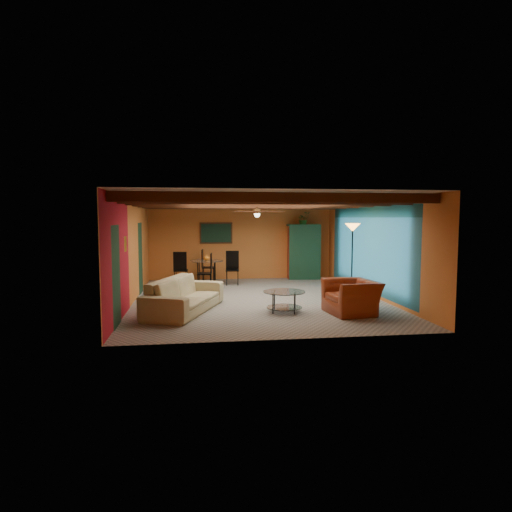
{
  "coord_description": "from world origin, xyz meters",
  "views": [
    {
      "loc": [
        -1.66,
        -11.62,
        2.19
      ],
      "look_at": [
        0.0,
        0.2,
        1.15
      ],
      "focal_mm": 30.83,
      "sensor_mm": 36.0,
      "label": 1
    }
  ],
  "objects": [
    {
      "name": "dining_table",
      "position": [
        -1.28,
        2.69,
        0.56
      ],
      "size": [
        2.35,
        2.35,
        1.12
      ],
      "primitive_type": null,
      "rotation": [
        0.0,
        0.0,
        -0.1
      ],
      "color": "silver",
      "rests_on": "ground"
    },
    {
      "name": "floor_lamp",
      "position": [
        2.65,
        -0.03,
        1.02
      ],
      "size": [
        0.43,
        0.43,
        2.05
      ],
      "primitive_type": null,
      "rotation": [
        0.0,
        0.0,
        -0.04
      ],
      "color": "black",
      "rests_on": "ground"
    },
    {
      "name": "armchair",
      "position": [
        1.89,
        -2.1,
        0.38
      ],
      "size": [
        1.17,
        1.3,
        0.77
      ],
      "primitive_type": "imported",
      "rotation": [
        0.0,
        0.0,
        -1.45
      ],
      "color": "maroon",
      "rests_on": "ground"
    },
    {
      "name": "painting",
      "position": [
        -0.9,
        3.96,
        1.65
      ],
      "size": [
        1.05,
        0.03,
        0.65
      ],
      "primitive_type": "cube",
      "color": "black",
      "rests_on": "wall_back"
    },
    {
      "name": "vase",
      "position": [
        -1.28,
        2.69,
        1.22
      ],
      "size": [
        0.21,
        0.21,
        0.2
      ],
      "primitive_type": "imported",
      "rotation": [
        0.0,
        0.0,
        0.1
      ],
      "color": "orange",
      "rests_on": "dining_table"
    },
    {
      "name": "ceiling_fan",
      "position": [
        0.0,
        0.0,
        2.36
      ],
      "size": [
        1.5,
        1.5,
        0.44
      ],
      "primitive_type": null,
      "color": "#472614",
      "rests_on": "ceiling"
    },
    {
      "name": "armoire",
      "position": [
        2.2,
        3.7,
        0.95
      ],
      "size": [
        1.13,
        0.63,
        1.9
      ],
      "primitive_type": "cube",
      "rotation": [
        0.0,
        0.0,
        -0.09
      ],
      "color": "maroon",
      "rests_on": "ground"
    },
    {
      "name": "room",
      "position": [
        0.0,
        0.11,
        2.36
      ],
      "size": [
        6.52,
        8.01,
        2.71
      ],
      "color": "gray",
      "rests_on": "ground"
    },
    {
      "name": "potted_plant",
      "position": [
        2.2,
        3.7,
        2.14
      ],
      "size": [
        0.53,
        0.49,
        0.49
      ],
      "primitive_type": "imported",
      "rotation": [
        0.0,
        0.0,
        0.26
      ],
      "color": "#26661E",
      "rests_on": "armoire"
    },
    {
      "name": "coffee_table",
      "position": [
        0.4,
        -1.72,
        0.25
      ],
      "size": [
        1.19,
        1.19,
        0.5
      ],
      "primitive_type": null,
      "rotation": [
        0.0,
        0.0,
        -0.25
      ],
      "color": "silver",
      "rests_on": "ground"
    },
    {
      "name": "sofa",
      "position": [
        -1.9,
        -1.35,
        0.39
      ],
      "size": [
        1.95,
        2.89,
        0.79
      ],
      "primitive_type": "imported",
      "rotation": [
        0.0,
        0.0,
        1.2
      ],
      "color": "tan",
      "rests_on": "ground"
    }
  ]
}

